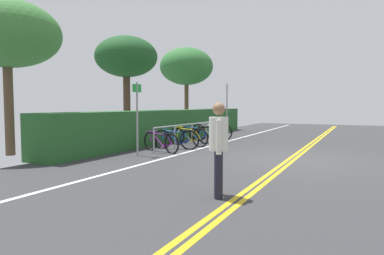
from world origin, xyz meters
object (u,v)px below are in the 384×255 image
tree_far_right (186,67)px  sign_post_far (227,105)px  bicycle_1 (176,139)px  bicycle_3 (194,135)px  pedestrian (219,143)px  tree_near_left (6,34)px  bicycle_4 (209,133)px  bike_rack (192,129)px  tree_mid (126,58)px  bicycle_5 (214,132)px  bicycle_2 (188,137)px  sign_post_near (137,112)px  bicycle_0 (161,142)px

tree_far_right → sign_post_far: bearing=-125.9°
bicycle_1 → tree_far_right: bearing=25.0°
bicycle_3 → pedestrian: pedestrian is taller
bicycle_1 → tree_far_right: 8.95m
tree_near_left → tree_far_right: (11.07, -0.31, 0.14)m
bicycle_3 → tree_far_right: bearing=30.4°
pedestrian → bicycle_4: bearing=24.9°
bicycle_1 → bicycle_4: (2.68, -0.10, 0.03)m
bike_rack → sign_post_far: sign_post_far is taller
tree_far_right → bicycle_1: bearing=-155.0°
bicycle_1 → tree_mid: bearing=60.3°
bike_rack → bicycle_4: bearing=-6.6°
bicycle_4 → bicycle_5: (0.90, 0.15, -0.01)m
sign_post_far → tree_far_right: tree_far_right is taller
bicycle_2 → tree_far_right: (6.48, 3.47, 3.44)m
bicycle_1 → bicycle_5: bicycle_5 is taller
bicycle_4 → tree_far_right: 6.90m
bicycle_5 → tree_far_right: 6.24m
bicycle_5 → tree_mid: bearing=111.0°
bike_rack → sign_post_far: size_ratio=2.11×
tree_near_left → tree_far_right: 11.08m
tree_far_right → bike_rack: bearing=-150.6°
bicycle_4 → tree_far_right: bearing=36.7°
bicycle_3 → bicycle_1: bearing=-174.3°
bicycle_3 → bicycle_5: size_ratio=0.93×
bicycle_1 → tree_near_left: size_ratio=0.36×
bike_rack → pedestrian: 7.51m
sign_post_near → tree_mid: bearing=40.8°
bike_rack → bicycle_5: (2.19, -0.00, -0.26)m
bicycle_0 → bicycle_1: (0.90, -0.06, 0.01)m
bicycle_0 → tree_mid: (3.05, 3.70, 3.35)m
bike_rack → bicycle_4: (1.30, -0.15, -0.24)m
sign_post_far → sign_post_near: bearing=177.6°
bicycle_4 → pedestrian: bearing=-155.1°
bicycle_1 → tree_near_left: 6.19m
bike_rack → bicycle_2: bearing=-175.2°
tree_near_left → tree_mid: bearing=-0.4°
bicycle_1 → bicycle_3: 1.87m
bicycle_2 → sign_post_far: bearing=-0.7°
bicycle_0 → bicycle_5: bicycle_5 is taller
sign_post_far → bicycle_4: bearing=-178.2°
bicycle_1 → tree_near_left: tree_near_left is taller
bicycle_2 → pedestrian: (-6.11, -3.73, 0.55)m
tree_mid → sign_post_far: bearing=-53.7°
bicycle_2 → tree_mid: bearing=73.0°
pedestrian → sign_post_near: sign_post_near is taller
bicycle_2 → sign_post_near: sign_post_near is taller
sign_post_far → bike_rack: bearing=178.7°
pedestrian → bicycle_0: bearing=41.8°
bicycle_4 → tree_mid: (-0.53, 3.86, 3.30)m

